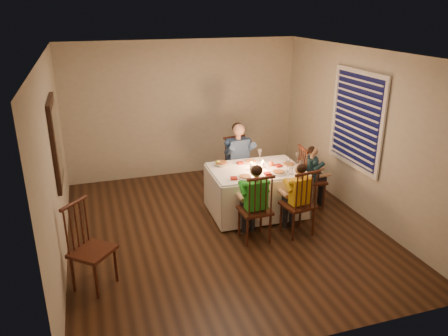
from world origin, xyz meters
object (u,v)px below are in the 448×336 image
object	(u,v)px
chair_near_left	(254,239)
child_yellow	(296,233)
serving_bowl	(221,164)
adult	(238,194)
chair_end	(310,205)
child_green	(254,239)
chair_adult	(238,194)
dining_table	(256,182)
chair_near_right	(296,233)
chair_extra	(97,286)
child_teal	(310,205)

from	to	relation	value
chair_near_left	child_yellow	xyz separation A→B (m)	(0.66, -0.03, 0.00)
serving_bowl	adult	bearing A→B (deg)	46.21
adult	serving_bowl	bearing A→B (deg)	-139.74
chair_end	child_green	xyz separation A→B (m)	(-1.32, -0.77, 0.00)
chair_adult	child_yellow	size ratio (longest dim) A/B	0.94
dining_table	child_green	world-z (taller)	dining_table
child_yellow	serving_bowl	xyz separation A→B (m)	(-0.81, 1.12, 0.79)
chair_near_left	chair_near_right	distance (m)	0.66
chair_near_left	serving_bowl	world-z (taller)	serving_bowl
chair_adult	chair_extra	distance (m)	3.26
child_green	adult	bearing A→B (deg)	-102.33
chair_extra	adult	bearing A→B (deg)	-10.08
chair_extra	chair_near_left	bearing A→B (deg)	-37.03
chair_extra	child_teal	bearing A→B (deg)	-29.64
dining_table	adult	xyz separation A→B (m)	(-0.02, 0.78, -0.54)
chair_extra	child_yellow	xyz separation A→B (m)	(2.89, 0.44, 0.00)
chair_near_right	child_green	bearing A→B (deg)	-10.30
chair_end	adult	world-z (taller)	adult
chair_adult	chair_end	world-z (taller)	same
chair_adult	child_yellow	xyz separation A→B (m)	(0.35, -1.61, 0.00)
child_yellow	dining_table	bearing A→B (deg)	-76.34
chair_extra	adult	distance (m)	3.26
chair_near_right	child_green	xyz separation A→B (m)	(-0.66, 0.03, 0.00)
chair_near_right	adult	bearing A→B (deg)	-85.47
dining_table	chair_near_left	world-z (taller)	dining_table
adult	serving_bowl	xyz separation A→B (m)	(-0.46, -0.48, 0.79)
chair_end	child_green	distance (m)	1.52
chair_near_right	child_teal	xyz separation A→B (m)	(0.66, 0.80, 0.00)
chair_extra	serving_bowl	xyz separation A→B (m)	(2.08, 1.56, 0.79)
adult	child_green	distance (m)	1.61
chair_extra	child_green	size ratio (longest dim) A/B	0.95
chair_adult	adult	xyz separation A→B (m)	(0.00, 0.00, 0.00)
chair_near_left	chair_extra	bearing A→B (deg)	10.69
dining_table	chair_near_right	xyz separation A→B (m)	(0.32, -0.83, -0.54)
chair_near_right	serving_bowl	distance (m)	1.59
chair_end	serving_bowl	distance (m)	1.70
dining_table	child_green	distance (m)	1.02
child_green	chair_near_left	bearing A→B (deg)	88.83
chair_end	adult	distance (m)	1.29
adult	child_green	world-z (taller)	adult
chair_adult	serving_bowl	bearing A→B (deg)	-139.74
chair_extra	serving_bowl	bearing A→B (deg)	-11.98
dining_table	chair_adult	world-z (taller)	dining_table
dining_table	chair_end	bearing A→B (deg)	-0.34
chair_near_left	chair_extra	xyz separation A→B (m)	(-2.23, -0.47, 0.00)
adult	chair_end	bearing A→B (deg)	-44.68
chair_adult	chair_end	distance (m)	1.29
chair_end	child_teal	bearing A→B (deg)	0.00
chair_near_right	child_teal	distance (m)	1.04
adult	child_teal	size ratio (longest dim) A/B	1.25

